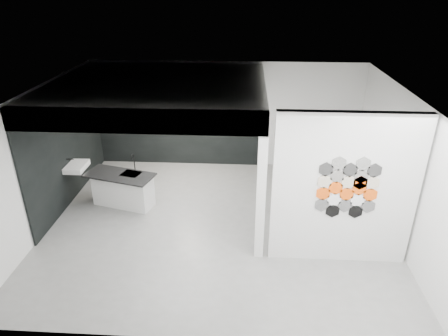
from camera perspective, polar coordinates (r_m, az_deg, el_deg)
floor at (r=8.49m, az=-0.80°, el=-7.92°), size 7.00×6.00×0.01m
partition_panel at (r=7.09m, az=16.78°, el=-3.15°), size 2.45×0.15×2.80m
bay_clad_back at (r=10.78m, az=-6.64°, el=6.44°), size 4.40×0.04×2.35m
bay_clad_left at (r=9.66m, az=-21.41°, el=2.47°), size 0.04×4.00×2.35m
bulkhead at (r=8.53m, az=-9.31°, el=10.81°), size 4.40×4.00×0.40m
corner_column at (r=7.00m, az=5.27°, el=-4.56°), size 0.16×0.16×2.35m
fascia_beam at (r=6.75m, az=-12.67°, el=6.58°), size 4.40×0.16×0.40m
wall_basin at (r=9.52m, az=-20.31°, el=0.19°), size 0.40×0.60×0.12m
display_shelf at (r=10.62m, az=-6.23°, el=6.89°), size 3.00×0.15×0.04m
kitchen_island at (r=9.22m, az=-14.23°, el=-2.86°), size 1.62×1.04×1.21m
stockpot at (r=10.82m, az=-11.95°, el=7.45°), size 0.24×0.24×0.18m
kettle at (r=10.47m, az=-0.45°, el=7.33°), size 0.19×0.19×0.16m
glass_bowl at (r=10.46m, az=1.12°, el=7.18°), size 0.21×0.21×0.11m
glass_vase at (r=10.46m, az=1.12°, el=7.21°), size 0.10×0.10×0.12m
bottle_dark at (r=10.60m, az=-6.52°, el=7.38°), size 0.07×0.07×0.15m
utensil_cup at (r=10.78m, az=-10.91°, el=7.25°), size 0.11×0.11×0.10m
hex_tile_cluster at (r=6.98m, az=17.30°, el=-2.74°), size 1.04×0.02×1.16m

